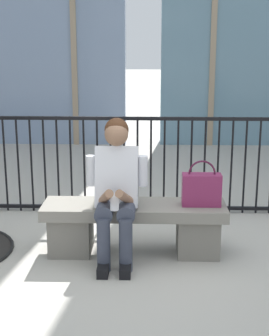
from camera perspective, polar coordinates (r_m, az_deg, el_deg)
name	(u,v)px	position (r m, az deg, el deg)	size (l,w,h in m)	color
ground_plane	(134,252)	(4.55, -0.04, -9.52)	(60.00, 60.00, 0.00)	#B2ADA3
stone_bench	(134,223)	(4.44, -0.04, -6.31)	(1.60, 0.44, 0.45)	gray
seated_person_with_phone	(116,186)	(4.21, -2.09, -2.06)	(0.52, 0.66, 1.21)	#383D4C
handbag_on_bench	(201,189)	(4.35, 7.62, -2.36)	(0.33, 0.14, 0.40)	#7A234C
plaza_railing	(137,165)	(5.42, 0.34, 0.38)	(9.26, 0.04, 1.06)	black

